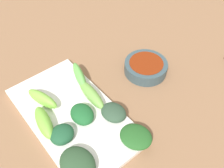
# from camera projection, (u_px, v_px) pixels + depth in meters

# --- Properties ---
(tabletop) EXTENTS (2.10, 2.10, 0.02)m
(tabletop) POSITION_uv_depth(u_px,v_px,m) (104.00, 96.00, 0.62)
(tabletop) COLOR #855F42
(tabletop) RESTS_ON ground
(sauce_bowl) EXTENTS (0.11, 0.11, 0.03)m
(sauce_bowl) POSITION_uv_depth(u_px,v_px,m) (146.00, 67.00, 0.65)
(sauce_bowl) COLOR #364A51
(sauce_bowl) RESTS_ON tabletop
(serving_plate) EXTENTS (0.18, 0.32, 0.01)m
(serving_plate) POSITION_uv_depth(u_px,v_px,m) (73.00, 115.00, 0.56)
(serving_plate) COLOR white
(serving_plate) RESTS_ON tabletop
(broccoli_stalk_0) EXTENTS (0.04, 0.09, 0.03)m
(broccoli_stalk_0) POSITION_uv_depth(u_px,v_px,m) (43.00, 121.00, 0.52)
(broccoli_stalk_0) COLOR #74B53E
(broccoli_stalk_0) RESTS_ON serving_plate
(broccoli_leafy_1) EXTENTS (0.06, 0.07, 0.02)m
(broccoli_leafy_1) POSITION_uv_depth(u_px,v_px,m) (114.00, 112.00, 0.54)
(broccoli_leafy_1) COLOR #2C4532
(broccoli_leafy_1) RESTS_ON serving_plate
(broccoli_stalk_2) EXTENTS (0.05, 0.09, 0.03)m
(broccoli_stalk_2) POSITION_uv_depth(u_px,v_px,m) (42.00, 99.00, 0.56)
(broccoli_stalk_2) COLOR #79BA40
(broccoli_stalk_2) RESTS_ON serving_plate
(broccoli_leafy_3) EXTENTS (0.08, 0.08, 0.02)m
(broccoli_leafy_3) POSITION_uv_depth(u_px,v_px,m) (136.00, 137.00, 0.50)
(broccoli_leafy_3) COLOR #225421
(broccoli_leafy_3) RESTS_ON serving_plate
(broccoli_leafy_4) EXTENTS (0.05, 0.06, 0.03)m
(broccoli_leafy_4) POSITION_uv_depth(u_px,v_px,m) (82.00, 114.00, 0.54)
(broccoli_leafy_4) COLOR #1C592A
(broccoli_leafy_4) RESTS_ON serving_plate
(broccoli_leafy_5) EXTENTS (0.07, 0.08, 0.03)m
(broccoli_leafy_5) POSITION_uv_depth(u_px,v_px,m) (78.00, 164.00, 0.46)
(broccoli_leafy_5) COLOR #28452A
(broccoli_leafy_5) RESTS_ON serving_plate
(broccoli_stalk_6) EXTENTS (0.03, 0.10, 0.03)m
(broccoli_stalk_6) POSITION_uv_depth(u_px,v_px,m) (90.00, 93.00, 0.58)
(broccoli_stalk_6) COLOR #6DA546
(broccoli_stalk_6) RESTS_ON serving_plate
(broccoli_leafy_7) EXTENTS (0.06, 0.06, 0.03)m
(broccoli_leafy_7) POSITION_uv_depth(u_px,v_px,m) (62.00, 134.00, 0.50)
(broccoli_leafy_7) COLOR #1B4B2D
(broccoli_leafy_7) RESTS_ON serving_plate
(broccoli_stalk_8) EXTENTS (0.05, 0.10, 0.03)m
(broccoli_stalk_8) POSITION_uv_depth(u_px,v_px,m) (80.00, 76.00, 0.61)
(broccoli_stalk_8) COLOR #60B14D
(broccoli_stalk_8) RESTS_ON serving_plate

